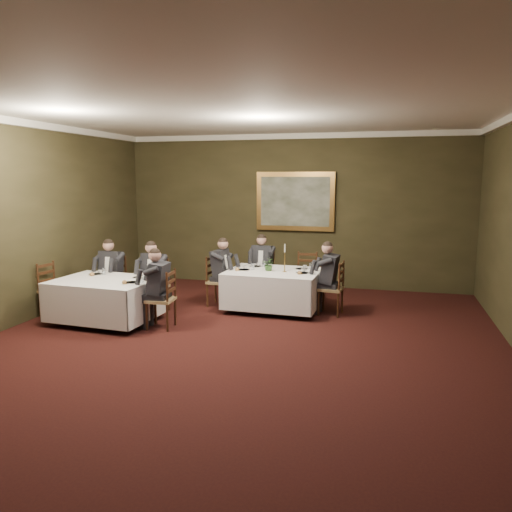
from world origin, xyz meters
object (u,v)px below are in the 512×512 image
at_px(chair_sec_backright, 155,297).
at_px(centerpiece, 269,264).
at_px(chair_main_backright, 306,287).
at_px(diner_main_endright, 331,287).
at_px(diner_sec_endright, 161,298).
at_px(chair_sec_endleft, 55,301).
at_px(chair_sec_endright, 162,311).
at_px(diner_main_backleft, 263,274).
at_px(chair_main_endright, 331,299).
at_px(candlestick, 285,261).
at_px(chair_sec_backleft, 113,293).
at_px(table_main, 273,287).
at_px(diner_sec_backright, 155,285).
at_px(chair_main_endleft, 219,291).
at_px(diner_main_endleft, 220,280).
at_px(table_second, 106,297).
at_px(painting, 295,201).
at_px(chair_main_backleft, 263,284).
at_px(diner_sec_backleft, 112,282).

bearing_deg(chair_sec_backright, centerpiece, -154.95).
xyz_separation_m(chair_main_backright, diner_main_endright, (0.60, -0.92, 0.23)).
bearing_deg(diner_sec_endright, chair_sec_endleft, 82.37).
bearing_deg(chair_sec_endright, chair_sec_backright, 27.78).
relative_size(diner_main_backleft, diner_sec_endright, 1.00).
bearing_deg(diner_main_endright, chair_main_endright, -90.00).
relative_size(diner_sec_endright, candlestick, 2.47).
distance_m(diner_main_backleft, chair_sec_backleft, 3.05).
relative_size(chair_main_backright, chair_sec_backright, 1.00).
distance_m(table_main, chair_main_backright, 1.03).
distance_m(diner_sec_backright, chair_sec_endleft, 1.80).
distance_m(chair_main_endleft, candlestick, 1.50).
relative_size(chair_main_endleft, diner_main_endleft, 0.74).
bearing_deg(diner_main_endleft, chair_sec_backleft, -65.59).
relative_size(table_second, diner_main_endleft, 1.35).
bearing_deg(diner_sec_backright, painting, -119.24).
bearing_deg(chair_sec_backright, table_main, -155.13).
height_order(chair_sec_backleft, chair_sec_endleft, same).
xyz_separation_m(chair_main_backright, centerpiece, (-0.58, -0.90, 0.61)).
relative_size(chair_main_endright, candlestick, 1.84).
xyz_separation_m(chair_main_endright, painting, (-1.11, 2.27, 1.69)).
height_order(chair_main_backright, chair_sec_endleft, same).
height_order(diner_main_endright, chair_sec_backright, diner_main_endright).
height_order(chair_main_backleft, diner_sec_backright, diner_sec_backright).
distance_m(table_main, chair_sec_endleft, 4.04).
bearing_deg(chair_sec_endright, diner_main_endleft, -19.55).
bearing_deg(chair_sec_backleft, chair_sec_endleft, 52.27).
height_order(table_main, diner_sec_backright, diner_sec_backright).
height_order(table_second, chair_sec_backright, chair_sec_backright).
bearing_deg(painting, diner_main_endright, -64.12).
bearing_deg(diner_main_backleft, painting, -105.41).
distance_m(table_second, chair_main_endleft, 2.23).
bearing_deg(table_second, chair_sec_backright, 58.71).
bearing_deg(diner_sec_backright, chair_main_endright, -161.57).
height_order(chair_main_backright, chair_sec_backright, same).
height_order(chair_sec_backright, centerpiece, centerpiece).
bearing_deg(chair_sec_backright, diner_sec_backleft, 3.89).
distance_m(diner_sec_backleft, chair_sec_endleft, 1.10).
xyz_separation_m(diner_main_backleft, diner_main_endright, (1.54, -0.95, 0.00)).
distance_m(diner_sec_endright, candlestick, 2.43).
bearing_deg(table_main, diner_sec_backleft, -168.08).
distance_m(diner_main_endright, candlestick, 0.98).
bearing_deg(chair_main_backright, diner_main_backleft, -6.75).
bearing_deg(chair_sec_endleft, diner_main_endright, 114.89).
bearing_deg(diner_main_endleft, chair_sec_endleft, -54.70).
height_order(table_second, centerpiece, centerpiece).
relative_size(chair_main_endleft, candlestick, 1.84).
height_order(table_main, diner_main_backleft, diner_main_backleft).
bearing_deg(chair_sec_backleft, table_main, -166.97).
relative_size(table_main, chair_main_backright, 1.80).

